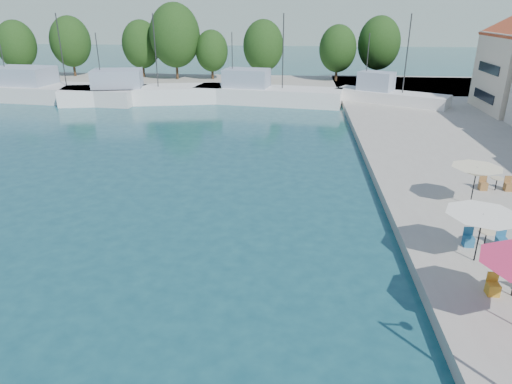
# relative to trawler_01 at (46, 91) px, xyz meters

# --- Properties ---
(quay_far) EXTENTS (90.00, 16.00, 0.60)m
(quay_far) POSITION_rel_trawler_01_xyz_m (21.11, 11.47, -0.77)
(quay_far) COLOR #A09B90
(quay_far) RESTS_ON ground
(hill_west) EXTENTS (180.00, 40.00, 16.00)m
(hill_west) POSITION_rel_trawler_01_xyz_m (-0.89, 104.47, 6.93)
(hill_west) COLOR #929F95
(hill_west) RESTS_ON ground
(hill_east) EXTENTS (140.00, 40.00, 12.00)m
(hill_east) POSITION_rel_trawler_01_xyz_m (69.11, 124.47, 4.93)
(hill_east) COLOR #929F95
(hill_east) RESTS_ON ground
(trawler_01) EXTENTS (23.04, 8.20, 10.20)m
(trawler_01) POSITION_rel_trawler_01_xyz_m (0.00, 0.00, 0.00)
(trawler_01) COLOR silver
(trawler_01) RESTS_ON ground
(trawler_02) EXTENTS (18.78, 8.45, 10.20)m
(trawler_02) POSITION_rel_trawler_01_xyz_m (11.57, -0.46, 0.00)
(trawler_02) COLOR white
(trawler_02) RESTS_ON ground
(trawler_03) EXTENTS (17.33, 6.90, 10.20)m
(trawler_03) POSITION_rel_trawler_01_xyz_m (26.19, 0.49, 0.00)
(trawler_03) COLOR white
(trawler_03) RESTS_ON ground
(trawler_04) EXTENTS (12.19, 8.57, 10.20)m
(trawler_04) POSITION_rel_trawler_01_xyz_m (40.01, -0.94, 0.01)
(trawler_04) COLOR silver
(trawler_04) RESTS_ON ground
(tree_01) EXTENTS (5.52, 5.52, 8.17)m
(tree_01) POSITION_rel_trawler_01_xyz_m (-10.92, 13.28, 4.24)
(tree_01) COLOR #3F2B19
(tree_01) RESTS_ON quay_far
(tree_02) EXTENTS (5.88, 5.88, 8.70)m
(tree_02) POSITION_rel_trawler_01_xyz_m (-3.92, 15.81, 4.55)
(tree_02) COLOR #3F2B19
(tree_02) RESTS_ON quay_far
(tree_03) EXTENTS (5.52, 5.52, 8.17)m
(tree_03) POSITION_rel_trawler_01_xyz_m (6.88, 15.73, 4.25)
(tree_03) COLOR #3F2B19
(tree_03) RESTS_ON quay_far
(tree_04) EXTENTS (7.09, 7.09, 10.49)m
(tree_04) POSITION_rel_trawler_01_xyz_m (12.45, 14.14, 5.59)
(tree_04) COLOR #3F2B19
(tree_04) RESTS_ON quay_far
(tree_05) EXTENTS (4.65, 4.65, 6.88)m
(tree_05) POSITION_rel_trawler_01_xyz_m (17.58, 14.60, 3.50)
(tree_05) COLOR #3F2B19
(tree_05) RESTS_ON quay_far
(tree_06) EXTENTS (5.61, 5.61, 8.31)m
(tree_06) POSITION_rel_trawler_01_xyz_m (25.05, 13.54, 4.33)
(tree_06) COLOR #3F2B19
(tree_06) RESTS_ON quay_far
(tree_07) EXTENTS (5.17, 5.17, 7.65)m
(tree_07) POSITION_rel_trawler_01_xyz_m (35.42, 14.58, 3.95)
(tree_07) COLOR #3F2B19
(tree_07) RESTS_ON quay_far
(tree_08) EXTENTS (5.92, 5.92, 8.77)m
(tree_08) POSITION_rel_trawler_01_xyz_m (41.28, 16.38, 4.59)
(tree_08) COLOR #3F2B19
(tree_08) RESTS_ON quay_far
(umbrella_white) EXTENTS (2.98, 2.98, 2.13)m
(umbrella_white) POSITION_rel_trawler_01_xyz_m (37.70, -35.26, 1.41)
(umbrella_white) COLOR black
(umbrella_white) RESTS_ON quay_right
(umbrella_cream) EXTENTS (2.59, 2.59, 2.15)m
(umbrella_cream) POSITION_rel_trawler_01_xyz_m (39.49, -29.33, 1.43)
(umbrella_cream) COLOR black
(umbrella_cream) RESTS_ON quay_right
(cafe_table_02) EXTENTS (1.82, 0.70, 0.76)m
(cafe_table_02) POSITION_rel_trawler_01_xyz_m (38.54, -33.99, -0.18)
(cafe_table_02) COLOR black
(cafe_table_02) RESTS_ON quay_right
(cafe_table_03) EXTENTS (1.82, 0.70, 0.76)m
(cafe_table_03) POSITION_rel_trawler_01_xyz_m (41.65, -26.99, -0.18)
(cafe_table_03) COLOR black
(cafe_table_03) RESTS_ON quay_right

